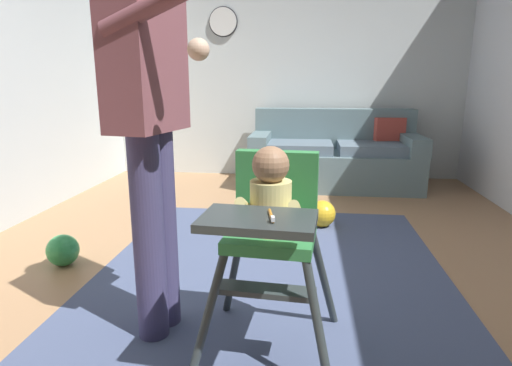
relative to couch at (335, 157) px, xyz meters
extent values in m
cube|color=#A77B54|center=(-0.60, -2.49, -0.38)|extent=(5.86, 7.55, 0.10)
cube|color=silver|center=(-0.60, 0.52, 1.04)|extent=(5.06, 0.06, 2.74)
cube|color=#475374|center=(-0.52, -2.42, -0.33)|extent=(2.16, 2.63, 0.01)
cube|color=slate|center=(-0.01, -0.06, -0.13)|extent=(1.85, 0.84, 0.40)
cube|color=slate|center=(-0.01, 0.27, 0.30)|extent=(1.85, 0.22, 0.46)
cube|color=slate|center=(-0.84, -0.06, 0.17)|extent=(0.20, 0.84, 0.20)
cube|color=slate|center=(0.83, -0.06, 0.17)|extent=(0.20, 0.84, 0.20)
cube|color=slate|center=(-0.40, -0.11, 0.12)|extent=(0.71, 0.60, 0.11)
cube|color=slate|center=(0.38, -0.11, 0.12)|extent=(0.71, 0.60, 0.11)
cube|color=#B24238|center=(0.62, 0.14, 0.27)|extent=(0.35, 0.17, 0.34)
cylinder|color=#2F3738|center=(-0.71, -3.38, -0.08)|extent=(0.18, 0.16, 0.52)
cylinder|color=#2F3738|center=(-0.27, -3.41, -0.08)|extent=(0.16, 0.18, 0.52)
cylinder|color=#2F3738|center=(-0.67, -2.94, -0.08)|extent=(0.16, 0.18, 0.52)
cylinder|color=#2F3738|center=(-0.23, -2.97, -0.08)|extent=(0.18, 0.16, 0.52)
cube|color=#318043|center=(-0.47, -3.17, 0.20)|extent=(0.39, 0.39, 0.05)
cube|color=#318043|center=(-0.46, -3.03, 0.38)|extent=(0.36, 0.10, 0.31)
cube|color=#2F3738|center=(-0.49, -3.46, 0.37)|extent=(0.42, 0.29, 0.03)
cube|color=#2F3738|center=(-0.48, -3.28, 0.01)|extent=(0.41, 0.13, 0.02)
cylinder|color=#DDD080|center=(-0.47, -3.19, 0.34)|extent=(0.18, 0.18, 0.22)
sphere|color=#997051|center=(-0.47, -3.20, 0.51)|extent=(0.15, 0.15, 0.15)
cylinder|color=#DDD080|center=(-0.58, -3.23, 0.35)|extent=(0.06, 0.15, 0.10)
cylinder|color=#DDD080|center=(-0.37, -3.24, 0.35)|extent=(0.06, 0.15, 0.10)
cylinder|color=#C67A23|center=(-0.45, -3.47, 0.39)|extent=(0.03, 0.13, 0.01)
cube|color=white|center=(-0.44, -3.53, 0.39)|extent=(0.02, 0.03, 0.02)
cylinder|color=#3D3960|center=(-1.03, -3.13, 0.15)|extent=(0.14, 0.14, 0.96)
cylinder|color=#3D3960|center=(-1.00, -3.01, 0.15)|extent=(0.14, 0.14, 0.96)
cube|color=brown|center=(-1.01, -3.07, 0.94)|extent=(0.27, 0.43, 0.62)
cylinder|color=brown|center=(-0.88, -3.28, 1.11)|extent=(0.48, 0.16, 0.23)
sphere|color=beige|center=(-0.73, -3.31, 0.95)|extent=(0.08, 0.08, 0.08)
cylinder|color=brown|center=(-0.97, -2.84, 0.94)|extent=(0.07, 0.07, 0.56)
sphere|color=gold|center=(-0.18, -1.48, -0.22)|extent=(0.22, 0.22, 0.22)
sphere|color=green|center=(-1.88, -2.44, -0.23)|extent=(0.21, 0.21, 0.21)
cylinder|color=white|center=(-1.36, 0.47, 1.54)|extent=(0.33, 0.03, 0.33)
cylinder|color=black|center=(-1.36, 0.48, 1.54)|extent=(0.35, 0.02, 0.35)
camera|label=1|loc=(-0.34, -4.86, 0.83)|focal=29.82mm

